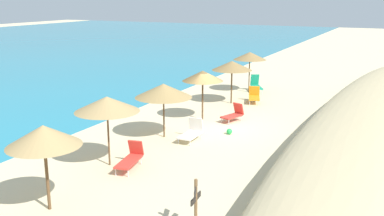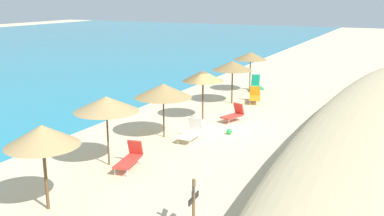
# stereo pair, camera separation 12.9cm
# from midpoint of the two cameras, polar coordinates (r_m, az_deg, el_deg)

# --- Properties ---
(ground_plane) EXTENTS (160.00, 160.00, 0.00)m
(ground_plane) POSITION_cam_midpoint_polar(r_m,az_deg,el_deg) (22.59, 3.48, -2.35)
(ground_plane) COLOR beige
(dune_ridge) EXTENTS (37.80, 7.03, 1.77)m
(dune_ridge) POSITION_cam_midpoint_polar(r_m,az_deg,el_deg) (21.99, 23.39, -1.58)
(dune_ridge) COLOR #C9B586
(dune_ridge) RESTS_ON ground_plane
(beach_umbrella_0) EXTENTS (2.25, 2.25, 2.70)m
(beach_umbrella_0) POSITION_cam_midpoint_polar(r_m,az_deg,el_deg) (13.95, -18.39, -3.37)
(beach_umbrella_0) COLOR brown
(beach_umbrella_0) RESTS_ON ground_plane
(beach_umbrella_1) EXTENTS (2.47, 2.47, 2.74)m
(beach_umbrella_1) POSITION_cam_midpoint_polar(r_m,az_deg,el_deg) (17.09, -10.72, 0.51)
(beach_umbrella_1) COLOR brown
(beach_umbrella_1) RESTS_ON ground_plane
(beach_umbrella_2) EXTENTS (2.63, 2.63, 2.53)m
(beach_umbrella_2) POSITION_cam_midpoint_polar(r_m,az_deg,el_deg) (20.37, -3.51, 2.25)
(beach_umbrella_2) COLOR brown
(beach_umbrella_2) RESTS_ON ground_plane
(beach_umbrella_3) EXTENTS (2.15, 2.15, 2.63)m
(beach_umbrella_3) POSITION_cam_midpoint_polar(r_m,az_deg,el_deg) (23.30, 1.57, 4.12)
(beach_umbrella_3) COLOR brown
(beach_umbrella_3) RESTS_ON ground_plane
(beach_umbrella_4) EXTENTS (2.42, 2.42, 2.62)m
(beach_umbrella_4) POSITION_cam_midpoint_polar(r_m,az_deg,el_deg) (27.09, 5.35, 5.42)
(beach_umbrella_4) COLOR brown
(beach_umbrella_4) RESTS_ON ground_plane
(beach_umbrella_5) EXTENTS (2.22, 2.22, 2.75)m
(beach_umbrella_5) POSITION_cam_midpoint_polar(r_m,az_deg,el_deg) (30.48, 7.64, 6.62)
(beach_umbrella_5) COLOR brown
(beach_umbrella_5) RESTS_ON ground_plane
(lounge_chair_0) EXTENTS (1.49, 1.06, 0.96)m
(lounge_chair_0) POSITION_cam_midpoint_polar(r_m,az_deg,el_deg) (27.77, 8.18, 1.53)
(lounge_chair_0) COLOR orange
(lounge_chair_0) RESTS_ON ground_plane
(lounge_chair_1) EXTENTS (1.65, 1.29, 1.15)m
(lounge_chair_1) POSITION_cam_midpoint_polar(r_m,az_deg,el_deg) (30.90, 8.44, 2.93)
(lounge_chair_1) COLOR #199972
(lounge_chair_1) RESTS_ON ground_plane
(lounge_chair_2) EXTENTS (1.42, 0.68, 0.97)m
(lounge_chair_2) POSITION_cam_midpoint_polar(r_m,az_deg,el_deg) (20.30, 0.11, -3.09)
(lounge_chair_2) COLOR white
(lounge_chair_2) RESTS_ON ground_plane
(lounge_chair_3) EXTENTS (1.42, 0.97, 0.93)m
(lounge_chair_3) POSITION_cam_midpoint_polar(r_m,az_deg,el_deg) (23.46, 5.54, -0.77)
(lounge_chair_3) COLOR red
(lounge_chair_3) RESTS_ON ground_plane
(lounge_chair_4) EXTENTS (1.70, 0.87, 0.96)m
(lounge_chair_4) POSITION_cam_midpoint_polar(r_m,az_deg,el_deg) (17.23, -7.74, -6.34)
(lounge_chair_4) COLOR red
(lounge_chair_4) RESTS_ON ground_plane
(wooden_signpost) EXTENTS (0.80, 0.33, 1.57)m
(wooden_signpost) POSITION_cam_midpoint_polar(r_m,az_deg,el_deg) (12.48, 0.51, -11.73)
(wooden_signpost) COLOR brown
(wooden_signpost) RESTS_ON ground_plane
(beach_ball) EXTENTS (0.28, 0.28, 0.28)m
(beach_ball) POSITION_cam_midpoint_polar(r_m,az_deg,el_deg) (21.30, 4.96, -3.02)
(beach_ball) COLOR green
(beach_ball) RESTS_ON ground_plane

